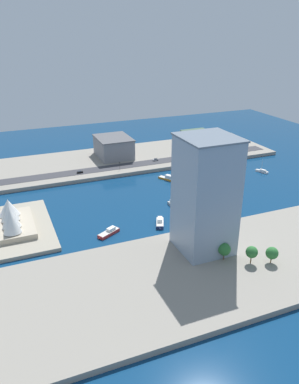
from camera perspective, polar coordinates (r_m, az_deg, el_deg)
The scene contains 21 objects.
ground_plane at distance 250.45m, azimuth 3.69°, elevation -0.66°, with size 440.00×440.00×0.00m, color navy.
quay_west at distance 189.04m, azimuth 14.69°, elevation -9.59°, with size 70.00×240.00×2.71m, color gray.
quay_east at distance 320.05m, azimuth -2.70°, elevation 5.06°, with size 70.00×240.00×2.71m, color gray.
peninsula_point at distance 221.22m, azimuth -19.74°, elevation -5.24°, with size 61.54×41.79×2.00m, color #A89E89.
road_strip at distance 301.89m, azimuth -1.40°, elevation 4.23°, with size 11.93×228.00×0.15m, color #38383D.
sailboat_small_white at distance 303.53m, azimuth 16.37°, elevation 3.01°, with size 10.53×6.09×10.60m.
yacht_sleek_gray at distance 234.72m, azimuth 3.81°, elevation -2.05°, with size 15.08×4.45×3.37m.
ferry_yellow_fast at distance 258.45m, azimuth 10.07°, elevation 0.40°, with size 23.96×11.59×6.87m.
water_taxi_orange at distance 276.24m, azimuth 3.01°, elevation 2.05°, with size 15.60×11.29×3.73m.
patrol_launch_navy at distance 214.24m, azimuth 1.57°, elevation -4.59°, with size 12.69×8.29×3.90m.
tugboat_red at distance 206.08m, azimuth -6.07°, elevation -6.00°, with size 9.89×13.79×3.33m.
terminal_long_green at distance 352.25m, azimuth 7.72°, elevation 7.76°, with size 38.33×24.32×10.92m.
warehouse_low_gray at distance 318.71m, azimuth -5.36°, elevation 6.70°, with size 33.05×27.02×16.26m.
tower_tall_glass at distance 177.97m, azimuth 8.30°, elevation -0.50°, with size 25.69×24.52×55.56m.
hatchback_blue at distance 317.44m, azimuth 4.62°, elevation 5.30°, with size 1.83×4.67×1.64m.
suv_black at distance 286.54m, azimuth -10.33°, elevation 2.95°, with size 1.93×4.47×1.54m.
sedan_silver at distance 308.59m, azimuth 0.90°, elevation 4.84°, with size 2.02×4.43×1.68m.
pickup_red at distance 317.70m, azimuth 7.04°, elevation 5.20°, with size 2.11×4.70×1.59m.
traffic_light_waterfront at distance 287.76m, azimuth -4.48°, elevation 4.08°, with size 0.36×0.36×6.50m.
opera_landmark at distance 218.02m, azimuth -20.00°, elevation -3.58°, with size 35.59×23.11×16.07m.
park_tree_cluster at distance 181.27m, azimuth 14.50°, elevation -8.55°, with size 16.19×24.30×8.62m.
Camera 1 is at (-204.74, 102.13, 101.86)m, focal length 35.86 mm.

